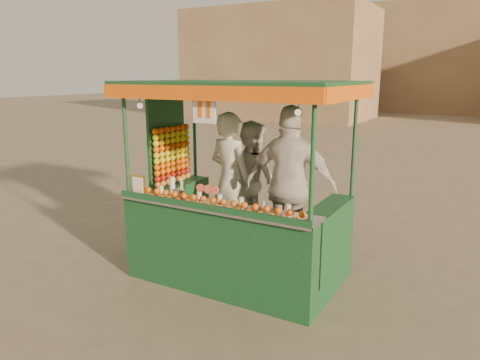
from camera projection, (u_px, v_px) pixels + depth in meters
The scene contains 7 objects.
ground at pixel (265, 286), 5.34m from camera, with size 90.00×90.00×0.00m, color #685B4A.
building_left at pixel (281, 65), 25.93m from camera, with size 10.00×6.00×6.00m, color #9F845A.
building_center at pixel (435, 59), 30.92m from camera, with size 14.00×7.00×7.00m, color #9F845A.
juice_cart at pixel (231, 217), 5.42m from camera, with size 2.61×1.69×2.37m.
vendor_left at pixel (230, 179), 5.75m from camera, with size 0.70×0.53×1.72m.
vendor_middle at pixel (253, 181), 5.95m from camera, with size 0.97×0.92×1.59m.
vendor_right at pixel (290, 185), 5.19m from camera, with size 1.11×0.54×1.84m.
Camera 1 is at (2.17, -4.42, 2.43)m, focal length 33.81 mm.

